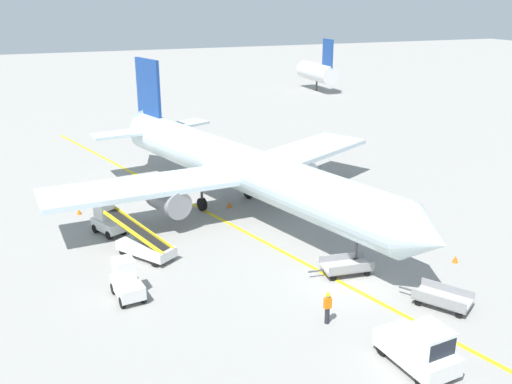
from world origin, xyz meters
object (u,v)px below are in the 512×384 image
Objects in this scene: baggage_tug_by_cargo_door at (126,281)px; safety_cone_nose_left at (229,205)px; baggage_cart_loaded at (346,266)px; ground_crew_marshaller at (327,307)px; safety_cone_wingtip_right at (362,208)px; safety_cone_nose_right at (417,216)px; safety_cone_wingtip_left at (79,211)px; pushback_tug at (420,348)px; belt_loader_forward_hold at (145,245)px; safety_cone_tail_area at (455,259)px; baggage_tug_near_wing at (107,220)px; airliner at (237,166)px; baggage_cart_empty_trailing at (442,299)px.

baggage_tug_by_cargo_door reaches higher than safety_cone_nose_left.
ground_crew_marshaller is at bearing -129.73° from baggage_cart_loaded.
safety_cone_nose_left and safety_cone_wingtip_right have the same top height.
safety_cone_wingtip_left is (-22.71, 9.99, 0.00)m from safety_cone_nose_right.
pushback_tug is 15.27m from baggage_tug_by_cargo_door.
belt_loader_forward_hold reaches higher than pushback_tug.
ground_crew_marshaller is 3.86× the size of safety_cone_tail_area.
baggage_cart_loaded reaches higher than safety_cone_wingtip_left.
airliner is at bearing 6.09° from baggage_tug_near_wing.
baggage_cart_loaded and baggage_cart_empty_trailing have the same top height.
baggage_tug_by_cargo_door is 5.77× the size of safety_cone_wingtip_right.
baggage_cart_empty_trailing is at bearing -25.08° from baggage_tug_by_cargo_door.
baggage_tug_near_wing is 9.43m from safety_cone_nose_left.
safety_cone_wingtip_right is (7.80, 17.26, -0.77)m from pushback_tug.
ground_crew_marshaller reaches higher than safety_cone_tail_area.
airliner is at bearing 124.81° from safety_cone_tail_area.
safety_cone_tail_area is (6.94, -1.12, -0.25)m from baggage_cart_loaded.
airliner is 78.83× the size of safety_cone_wingtip_right.
pushback_tug is at bearing -126.43° from safety_cone_nose_right.
baggage_cart_loaded is 10.52m from safety_cone_wingtip_right.
baggage_cart_loaded is at bearing -79.14° from airliner.
safety_cone_wingtip_left is at bearing 116.40° from pushback_tug.
baggage_tug_near_wing is at bearing -173.91° from airliner.
safety_cone_nose_left is at bearing 39.24° from belt_loader_forward_hold.
safety_cone_nose_right is (19.54, -1.00, -0.56)m from belt_loader_forward_hold.
safety_cone_nose_right is (9.11, 5.55, -0.25)m from baggage_cart_loaded.
baggage_tug_near_wing is 6.20× the size of safety_cone_tail_area.
belt_loader_forward_hold is at bearing -70.67° from baggage_tug_near_wing.
ground_crew_marshaller is at bearing -62.99° from safety_cone_wingtip_left.
baggage_tug_near_wing reaches higher than ground_crew_marshaller.
safety_cone_nose_left is at bearing 154.35° from safety_cone_wingtip_right.
safety_cone_wingtip_right is at bearing -25.65° from safety_cone_nose_left.
pushback_tug is 11.46m from safety_cone_tail_area.
pushback_tug is 27.22m from safety_cone_wingtip_left.
safety_cone_tail_area is (4.17, 3.90, -0.25)m from baggage_cart_empty_trailing.
baggage_tug_near_wing is 22.66m from safety_cone_tail_area.
pushback_tug reaches higher than baggage_cart_loaded.
airliner is at bearing 85.92° from ground_crew_marshaller.
safety_cone_nose_left is (0.73, 17.03, -0.69)m from ground_crew_marshaller.
airliner is 14.45m from baggage_tug_by_cargo_door.
safety_cone_tail_area is (8.44, 7.71, -0.77)m from pushback_tug.
belt_loader_forward_hold is (1.83, 4.54, -0.15)m from baggage_tug_by_cargo_door.
baggage_cart_empty_trailing is at bearing -7.15° from ground_crew_marshaller.
airliner is at bearing 35.10° from belt_loader_forward_hold.
safety_cone_tail_area is (20.54, -16.66, 0.00)m from safety_cone_wingtip_left.
airliner reaches higher than ground_crew_marshaller.
ground_crew_marshaller reaches higher than baggage_cart_loaded.
baggage_tug_by_cargo_door is 5.77× the size of safety_cone_nose_right.
ground_crew_marshaller reaches higher than safety_cone_nose_left.
belt_loader_forward_hold is at bearing 177.06° from safety_cone_nose_right.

